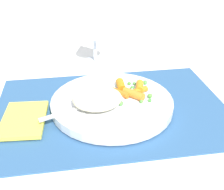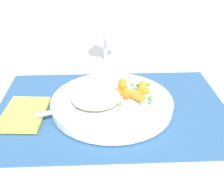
{
  "view_description": "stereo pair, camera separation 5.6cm",
  "coord_description": "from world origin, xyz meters",
  "px_view_note": "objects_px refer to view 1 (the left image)",
  "views": [
    {
      "loc": [
        -0.08,
        -0.49,
        0.32
      ],
      "look_at": [
        0.0,
        0.0,
        0.03
      ],
      "focal_mm": 45.4,
      "sensor_mm": 36.0,
      "label": 1
    },
    {
      "loc": [
        -0.02,
        -0.5,
        0.32
      ],
      "look_at": [
        0.0,
        0.0,
        0.03
      ],
      "focal_mm": 45.4,
      "sensor_mm": 36.0,
      "label": 2
    }
  ],
  "objects_px": {
    "rice_mound": "(97,98)",
    "fork": "(100,102)",
    "plate": "(112,103)",
    "napkin": "(24,119)",
    "carrot_portion": "(130,90)",
    "wine_glass": "(94,22)"
  },
  "relations": [
    {
      "from": "plate",
      "to": "wine_glass",
      "type": "distance_m",
      "value": 0.27
    },
    {
      "from": "plate",
      "to": "fork",
      "type": "xyz_separation_m",
      "value": [
        -0.03,
        -0.01,
        0.01
      ]
    },
    {
      "from": "rice_mound",
      "to": "fork",
      "type": "height_order",
      "value": "rice_mound"
    },
    {
      "from": "carrot_portion",
      "to": "napkin",
      "type": "xyz_separation_m",
      "value": [
        -0.22,
        -0.04,
        -0.02
      ]
    },
    {
      "from": "plate",
      "to": "napkin",
      "type": "xyz_separation_m",
      "value": [
        -0.18,
        -0.02,
        -0.0
      ]
    },
    {
      "from": "rice_mound",
      "to": "fork",
      "type": "xyz_separation_m",
      "value": [
        0.01,
        0.01,
        -0.01
      ]
    },
    {
      "from": "rice_mound",
      "to": "napkin",
      "type": "distance_m",
      "value": 0.15
    },
    {
      "from": "rice_mound",
      "to": "napkin",
      "type": "relative_size",
      "value": 0.82
    },
    {
      "from": "rice_mound",
      "to": "fork",
      "type": "relative_size",
      "value": 0.49
    },
    {
      "from": "fork",
      "to": "napkin",
      "type": "bearing_deg",
      "value": -174.57
    },
    {
      "from": "carrot_portion",
      "to": "napkin",
      "type": "distance_m",
      "value": 0.22
    },
    {
      "from": "rice_mound",
      "to": "carrot_portion",
      "type": "distance_m",
      "value": 0.09
    },
    {
      "from": "plate",
      "to": "fork",
      "type": "bearing_deg",
      "value": -158.04
    },
    {
      "from": "fork",
      "to": "plate",
      "type": "bearing_deg",
      "value": 21.96
    },
    {
      "from": "carrot_portion",
      "to": "wine_glass",
      "type": "xyz_separation_m",
      "value": [
        -0.05,
        0.24,
        0.08
      ]
    },
    {
      "from": "wine_glass",
      "to": "napkin",
      "type": "height_order",
      "value": "wine_glass"
    },
    {
      "from": "carrot_portion",
      "to": "fork",
      "type": "distance_m",
      "value": 0.07
    },
    {
      "from": "plate",
      "to": "carrot_portion",
      "type": "relative_size",
      "value": 2.93
    },
    {
      "from": "napkin",
      "to": "rice_mound",
      "type": "bearing_deg",
      "value": 1.93
    },
    {
      "from": "plate",
      "to": "napkin",
      "type": "bearing_deg",
      "value": -172.03
    },
    {
      "from": "rice_mound",
      "to": "carrot_portion",
      "type": "height_order",
      "value": "rice_mound"
    },
    {
      "from": "plate",
      "to": "wine_glass",
      "type": "bearing_deg",
      "value": 91.64
    }
  ]
}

